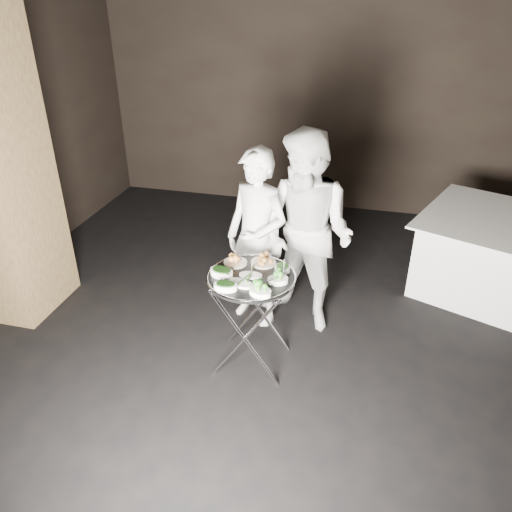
% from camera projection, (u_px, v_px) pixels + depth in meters
% --- Properties ---
extents(floor, '(6.00, 7.00, 0.05)m').
position_uv_depth(floor, '(263.00, 363.00, 4.29)').
color(floor, black).
rests_on(floor, ground).
extents(wall_back, '(6.00, 0.05, 3.00)m').
position_uv_depth(wall_back, '(326.00, 98.00, 6.54)').
color(wall_back, black).
rests_on(wall_back, floor).
extents(tray_stand, '(0.57, 0.48, 0.84)m').
position_uv_depth(tray_stand, '(251.00, 317.00, 4.04)').
color(tray_stand, silver).
rests_on(tray_stand, floor).
extents(serving_tray, '(0.70, 0.70, 0.04)m').
position_uv_depth(serving_tray, '(251.00, 277.00, 3.86)').
color(serving_tray, black).
rests_on(serving_tray, tray_stand).
extents(potato_plate_a, '(0.19, 0.19, 0.07)m').
position_uv_depth(potato_plate_a, '(235.00, 260.00, 4.02)').
color(potato_plate_a, beige).
rests_on(potato_plate_a, serving_tray).
extents(potato_plate_b, '(0.20, 0.20, 0.07)m').
position_uv_depth(potato_plate_b, '(263.00, 260.00, 4.01)').
color(potato_plate_b, beige).
rests_on(potato_plate_b, serving_tray).
extents(greens_bowl, '(0.12, 0.12, 0.07)m').
position_uv_depth(greens_bowl, '(282.00, 268.00, 3.91)').
color(greens_bowl, white).
rests_on(greens_bowl, serving_tray).
extents(asparagus_plate_a, '(0.19, 0.11, 0.04)m').
position_uv_depth(asparagus_plate_a, '(251.00, 275.00, 3.85)').
color(asparagus_plate_a, white).
rests_on(asparagus_plate_a, serving_tray).
extents(asparagus_plate_b, '(0.22, 0.17, 0.04)m').
position_uv_depth(asparagus_plate_b, '(241.00, 283.00, 3.74)').
color(asparagus_plate_b, white).
rests_on(asparagus_plate_b, serving_tray).
extents(spinach_bowl_a, '(0.22, 0.17, 0.08)m').
position_uv_depth(spinach_bowl_a, '(222.00, 272.00, 3.85)').
color(spinach_bowl_a, white).
rests_on(spinach_bowl_a, serving_tray).
extents(spinach_bowl_b, '(0.19, 0.13, 0.07)m').
position_uv_depth(spinach_bowl_b, '(226.00, 286.00, 3.68)').
color(spinach_bowl_b, white).
rests_on(spinach_bowl_b, serving_tray).
extents(broccoli_bowl_a, '(0.19, 0.16, 0.07)m').
position_uv_depth(broccoli_bowl_a, '(278.00, 279.00, 3.76)').
color(broccoli_bowl_a, white).
rests_on(broccoli_bowl_a, serving_tray).
extents(broccoli_bowl_b, '(0.20, 0.17, 0.07)m').
position_uv_depth(broccoli_bowl_b, '(260.00, 291.00, 3.62)').
color(broccoli_bowl_b, white).
rests_on(broccoli_bowl_b, serving_tray).
extents(serving_utensils, '(0.59, 0.43, 0.01)m').
position_uv_depth(serving_utensils, '(256.00, 267.00, 3.88)').
color(serving_utensils, silver).
rests_on(serving_utensils, serving_tray).
extents(waiter_left, '(0.71, 0.59, 1.66)m').
position_uv_depth(waiter_left, '(256.00, 240.00, 4.44)').
color(waiter_left, silver).
rests_on(waiter_left, floor).
extents(waiter_right, '(1.09, 0.99, 1.83)m').
position_uv_depth(waiter_right, '(306.00, 235.00, 4.34)').
color(waiter_right, silver).
rests_on(waiter_right, floor).
extents(dining_table, '(1.41, 1.41, 0.80)m').
position_uv_depth(dining_table, '(492.00, 255.00, 5.08)').
color(dining_table, white).
rests_on(dining_table, floor).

